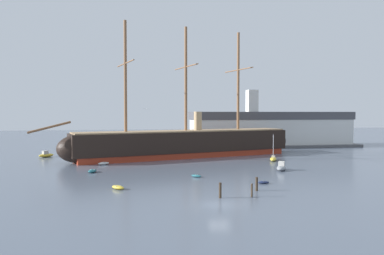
# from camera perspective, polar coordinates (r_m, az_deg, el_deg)

# --- Properties ---
(ground_plane) EXTENTS (400.00, 400.00, 0.00)m
(ground_plane) POSITION_cam_1_polar(r_m,az_deg,el_deg) (44.75, 4.15, -11.69)
(ground_plane) COLOR slate
(tall_ship) EXTENTS (64.08, 22.57, 31.45)m
(tall_ship) POSITION_cam_1_polar(r_m,az_deg,el_deg) (91.09, -0.94, -2.37)
(tall_ship) COLOR maroon
(tall_ship) RESTS_ON ground
(dinghy_foreground_left) EXTENTS (2.24, 2.45, 0.55)m
(dinghy_foreground_left) POSITION_cam_1_polar(r_m,az_deg,el_deg) (54.35, -11.22, -8.93)
(dinghy_foreground_left) COLOR gold
(dinghy_foreground_left) RESTS_ON ground
(dinghy_foreground_right) EXTENTS (1.84, 0.93, 0.42)m
(dinghy_foreground_right) POSITION_cam_1_polar(r_m,az_deg,el_deg) (58.42, 10.83, -8.20)
(dinghy_foreground_right) COLOR #1E284C
(dinghy_foreground_right) RESTS_ON ground
(dinghy_near_centre) EXTENTS (1.90, 1.87, 0.44)m
(dinghy_near_centre) POSITION_cam_1_polar(r_m,az_deg,el_deg) (63.06, 0.67, -7.38)
(dinghy_near_centre) COLOR #236670
(dinghy_near_centre) RESTS_ON ground
(dinghy_mid_left) EXTENTS (1.97, 2.72, 0.59)m
(dinghy_mid_left) POSITION_cam_1_polar(r_m,az_deg,el_deg) (70.19, -14.93, -6.41)
(dinghy_mid_left) COLOR #236670
(dinghy_mid_left) RESTS_ON ground
(motorboat_mid_right) EXTENTS (3.47, 4.27, 1.67)m
(motorboat_mid_right) POSITION_cam_1_polar(r_m,az_deg,el_deg) (72.23, 13.45, -5.91)
(motorboat_mid_right) COLOR gray
(motorboat_mid_right) RESTS_ON ground
(dinghy_alongside_bow) EXTENTS (2.63, 2.01, 0.57)m
(dinghy_alongside_bow) POSITION_cam_1_polar(r_m,az_deg,el_deg) (80.01, -13.33, -5.34)
(dinghy_alongside_bow) COLOR silver
(dinghy_alongside_bow) RESTS_ON ground
(sailboat_alongside_stern) EXTENTS (3.20, 4.69, 5.93)m
(sailboat_alongside_stern) POSITION_cam_1_polar(r_m,az_deg,el_deg) (85.96, 12.27, -4.66)
(sailboat_alongside_stern) COLOR gold
(sailboat_alongside_stern) RESTS_ON ground
(motorboat_far_left) EXTENTS (3.93, 3.60, 1.59)m
(motorboat_far_left) POSITION_cam_1_polar(r_m,az_deg,el_deg) (97.65, -21.35, -3.90)
(motorboat_far_left) COLOR gold
(motorboat_far_left) RESTS_ON ground
(motorboat_far_right) EXTENTS (1.80, 3.72, 1.52)m
(motorboat_far_right) POSITION_cam_1_polar(r_m,az_deg,el_deg) (103.71, 12.15, -3.46)
(motorboat_far_right) COLOR #236670
(motorboat_far_right) RESTS_ON ground
(dinghy_distant_centre) EXTENTS (2.27, 2.12, 0.51)m
(dinghy_distant_centre) POSITION_cam_1_polar(r_m,az_deg,el_deg) (106.81, -4.27, -3.40)
(dinghy_distant_centre) COLOR #7FB2D6
(dinghy_distant_centre) RESTS_ON ground
(mooring_piling_nearest) EXTENTS (0.24, 0.24, 1.72)m
(mooring_piling_nearest) POSITION_cam_1_polar(r_m,az_deg,el_deg) (49.07, 9.10, -9.43)
(mooring_piling_nearest) COLOR #423323
(mooring_piling_nearest) RESTS_ON ground
(mooring_piling_left_pair) EXTENTS (0.33, 0.33, 1.95)m
(mooring_piling_left_pair) POSITION_cam_1_polar(r_m,az_deg,el_deg) (48.05, 4.32, -9.52)
(mooring_piling_left_pair) COLOR #382B1E
(mooring_piling_left_pair) RESTS_ON ground
(mooring_piling_right_pair) EXTENTS (0.34, 0.34, 1.89)m
(mooring_piling_right_pair) POSITION_cam_1_polar(r_m,az_deg,el_deg) (52.99, 9.83, -8.47)
(mooring_piling_right_pair) COLOR #382B1E
(mooring_piling_right_pair) RESTS_ON ground
(dockside_warehouse_right) EXTENTS (54.89, 17.75, 18.04)m
(dockside_warehouse_right) POSITION_cam_1_polar(r_m,az_deg,el_deg) (123.19, 11.76, -0.23)
(dockside_warehouse_right) COLOR #565659
(dockside_warehouse_right) RESTS_ON ground
(seagull_in_flight) EXTENTS (1.21, 0.41, 0.13)m
(seagull_in_flight) POSITION_cam_1_polar(r_m,az_deg,el_deg) (63.86, -6.92, 2.82)
(seagull_in_flight) COLOR silver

